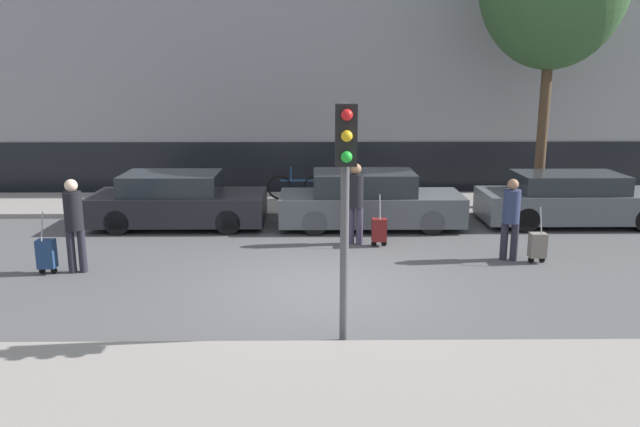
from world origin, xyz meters
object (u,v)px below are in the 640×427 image
pedestrian_left (74,220)px  trolley_center (379,230)px  trolley_left (46,254)px  parked_car_1 (369,201)px  parked_car_0 (177,201)px  parked_car_2 (573,200)px  trolley_right (538,245)px  pedestrian_center (356,198)px  traffic_light (345,176)px  parked_bicycle (298,187)px  pedestrian_right (511,215)px

pedestrian_left → trolley_center: pedestrian_left is taller
trolley_left → parked_car_1: bearing=29.3°
parked_car_0 → trolley_left: 4.11m
trolley_left → trolley_center: (6.50, 1.86, -0.02)m
parked_car_2 → trolley_right: size_ratio=4.02×
pedestrian_center → pedestrian_left: bearing=41.3°
trolley_left → pedestrian_center: 6.37m
traffic_light → parked_bicycle: bearing=95.1°
trolley_center → trolley_left: bearing=-164.1°
parked_car_0 → pedestrian_center: bearing=-21.4°
parked_car_0 → traffic_light: size_ratio=1.26×
parked_car_1 → pedestrian_center: (-0.43, -1.55, 0.39)m
parked_car_2 → pedestrian_right: bearing=-129.8°
parked_car_1 → pedestrian_center: 1.65m
pedestrian_right → trolley_right: size_ratio=1.45×
pedestrian_right → trolley_left: bearing=27.3°
parked_bicycle → trolley_left: bearing=-125.3°
pedestrian_center → trolley_right: bearing=178.9°
pedestrian_left → parked_bicycle: 7.61m
parked_car_0 → pedestrian_left: pedestrian_left is taller
pedestrian_right → traffic_light: (-3.56, -4.03, 1.45)m
parked_car_1 → trolley_left: 7.37m
trolley_left → trolley_center: bearing=15.9°
parked_car_0 → parked_bicycle: 4.01m
pedestrian_right → trolley_center: bearing=-0.5°
parked_bicycle → parked_car_1: bearing=-57.8°
trolley_left → parked_bicycle: size_ratio=0.68×
parked_car_1 → parked_bicycle: size_ratio=2.52×
pedestrian_right → parked_bicycle: 7.23m
trolley_left → parked_car_2: bearing=18.3°
parked_car_2 → traffic_light: traffic_light is taller
pedestrian_left → traffic_light: (4.93, -3.32, 1.37)m
pedestrian_center → trolley_right: 3.91m
parked_car_0 → parked_car_1: bearing=-1.6°
trolley_center → traffic_light: 5.58m
parked_car_0 → pedestrian_center: size_ratio=2.33×
parked_car_0 → trolley_right: parked_car_0 is taller
parked_car_1 → pedestrian_left: (-5.88, -3.52, 0.38)m
trolley_right → trolley_left: bearing=-176.5°
trolley_center → trolley_right: 3.30m
pedestrian_center → parked_bicycle: (-1.39, 4.43, -0.54)m
parked_car_1 → trolley_right: parked_car_1 is taller
pedestrian_left → parked_bicycle: bearing=48.9°
parked_car_0 → trolley_left: size_ratio=3.49×
trolley_center → parked_bicycle: bearing=112.3°
pedestrian_left → trolley_left: bearing=-179.9°
parked_car_2 → trolley_right: 3.81m
parked_car_0 → parked_car_1: size_ratio=0.95×
parked_car_2 → pedestrian_center: 5.85m
parked_car_2 → pedestrian_left: bearing=-161.3°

